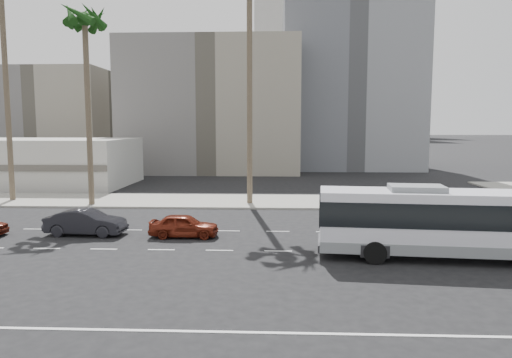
# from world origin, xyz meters

# --- Properties ---
(ground) EXTENTS (700.00, 700.00, 0.00)m
(ground) POSITION_xyz_m (0.00, 0.00, 0.00)
(ground) COLOR black
(ground) RESTS_ON ground
(sidewalk_north) EXTENTS (120.00, 7.00, 0.15)m
(sidewalk_north) POSITION_xyz_m (0.00, 15.50, 0.07)
(sidewalk_north) COLOR gray
(sidewalk_north) RESTS_ON ground
(commercial_low) EXTENTS (22.00, 12.16, 5.00)m
(commercial_low) POSITION_xyz_m (-30.00, 25.99, 2.50)
(commercial_low) COLOR beige
(commercial_low) RESTS_ON ground
(midrise_beige_west) EXTENTS (24.00, 18.00, 18.00)m
(midrise_beige_west) POSITION_xyz_m (-12.00, 45.00, 9.00)
(midrise_beige_west) COLOR slate
(midrise_beige_west) RESTS_ON ground
(midrise_gray_center) EXTENTS (20.00, 20.00, 26.00)m
(midrise_gray_center) POSITION_xyz_m (8.00, 52.00, 13.00)
(midrise_gray_center) COLOR slate
(midrise_gray_center) RESTS_ON ground
(midrise_beige_far) EXTENTS (18.00, 16.00, 15.00)m
(midrise_beige_far) POSITION_xyz_m (-38.00, 50.00, 7.50)
(midrise_beige_far) COLOR slate
(midrise_beige_far) RESTS_ON ground
(civic_tower) EXTENTS (42.00, 42.00, 129.00)m
(civic_tower) POSITION_xyz_m (-2.00, 250.00, 38.83)
(civic_tower) COLOR silver
(civic_tower) RESTS_ON ground
(highrise_right) EXTENTS (26.00, 26.00, 70.00)m
(highrise_right) POSITION_xyz_m (45.00, 230.00, 35.00)
(highrise_right) COLOR slate
(highrise_right) RESTS_ON ground
(highrise_far) EXTENTS (22.00, 22.00, 60.00)m
(highrise_far) POSITION_xyz_m (70.00, 260.00, 30.00)
(highrise_far) COLOR slate
(highrise_far) RESTS_ON ground
(city_bus) EXTENTS (12.47, 3.89, 3.52)m
(city_bus) POSITION_xyz_m (5.13, -1.03, 1.85)
(city_bus) COLOR silver
(city_bus) RESTS_ON ground
(car_a) EXTENTS (1.59, 3.94, 1.34)m
(car_a) POSITION_xyz_m (-8.38, 2.88, 0.67)
(car_a) COLOR maroon
(car_a) RESTS_ON ground
(car_b) EXTENTS (1.83, 4.67, 1.51)m
(car_b) POSITION_xyz_m (-14.20, 3.15, 0.76)
(car_b) COLOR black
(car_b) RESTS_ON ground
(palm_mid) EXTENTS (5.10, 5.10, 15.75)m
(palm_mid) POSITION_xyz_m (-17.80, 13.05, 14.17)
(palm_mid) COLOR brown
(palm_mid) RESTS_ON ground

